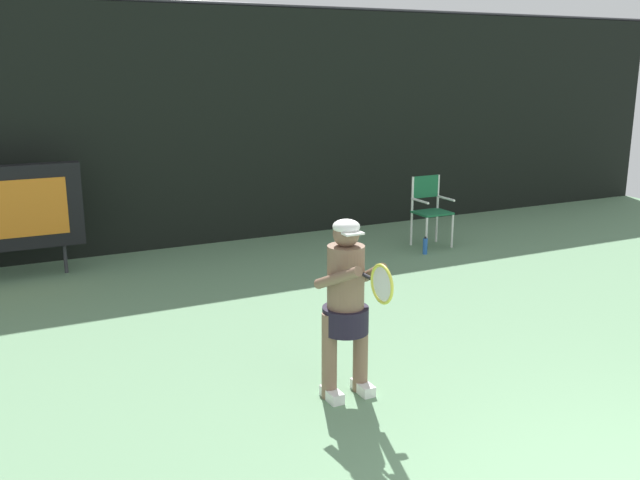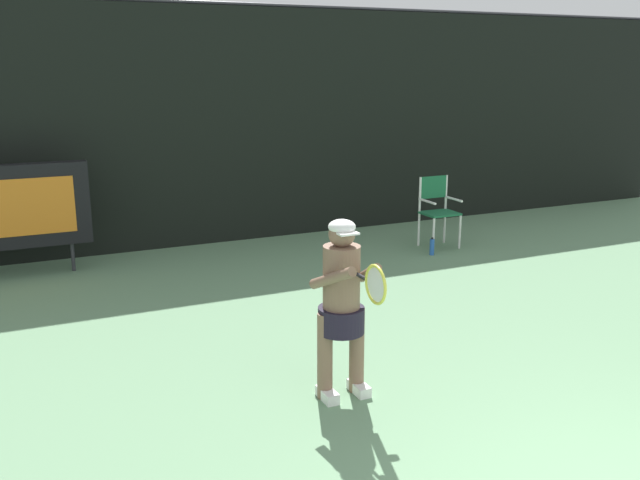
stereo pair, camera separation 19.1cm
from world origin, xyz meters
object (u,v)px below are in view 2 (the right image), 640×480
tennis_player (342,301)px  water_bottle (432,247)px  umpire_chair (438,207)px  scoreboard (1,208)px  tennis_racket (374,284)px

tennis_player → water_bottle: bearing=47.1°
umpire_chair → water_bottle: umpire_chair is taller
tennis_player → scoreboard: bearing=117.2°
scoreboard → tennis_player: bearing=-62.8°
water_bottle → tennis_player: size_ratio=0.17×
tennis_racket → tennis_player: bearing=87.6°
scoreboard → water_bottle: (5.74, -1.37, -0.82)m
scoreboard → water_bottle: 5.96m
water_bottle → tennis_player: 4.82m
umpire_chair → tennis_racket: (-3.58, -4.39, 0.52)m
umpire_chair → water_bottle: bearing=-130.8°
water_bottle → tennis_player: tennis_player is taller
umpire_chair → tennis_player: (-3.60, -3.89, 0.23)m
tennis_racket → water_bottle: bearing=46.5°
scoreboard → tennis_player: (2.49, -4.86, -0.10)m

